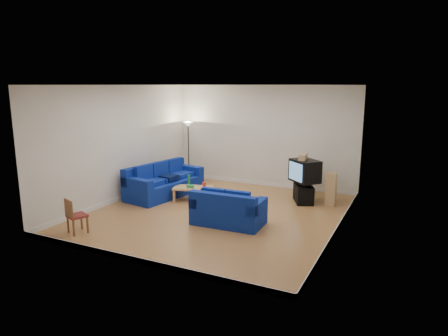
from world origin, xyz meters
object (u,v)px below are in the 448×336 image
at_px(sofa_loveseat, 228,212).
at_px(tv_stand, 303,194).
at_px(sofa_three_seat, 163,184).
at_px(television, 305,171).
at_px(coffee_table, 193,189).

height_order(sofa_loveseat, tv_stand, sofa_loveseat).
distance_m(sofa_three_seat, television, 4.10).
bearing_deg(television, sofa_loveseat, -72.17).
bearing_deg(sofa_loveseat, tv_stand, 64.75).
xyz_separation_m(sofa_loveseat, tv_stand, (1.11, 2.57, -0.06)).
relative_size(sofa_loveseat, television, 1.70).
bearing_deg(tv_stand, sofa_loveseat, -48.67).
relative_size(sofa_three_seat, television, 2.62).
relative_size(sofa_three_seat, sofa_loveseat, 1.54).
bearing_deg(sofa_loveseat, coffee_table, 139.99).
bearing_deg(tv_stand, television, 9.57).
distance_m(sofa_loveseat, coffee_table, 2.17).
bearing_deg(coffee_table, sofa_loveseat, -38.06).
xyz_separation_m(sofa_three_seat, television, (3.92, 1.10, 0.55)).
distance_m(sofa_three_seat, coffee_table, 1.09).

